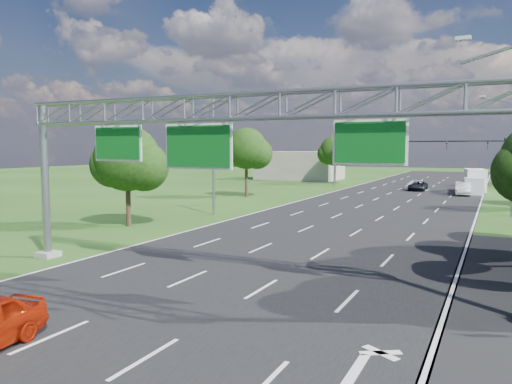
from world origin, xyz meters
The scene contains 16 objects.
ground centered at (0.00, 30.00, 0.00)m, with size 220.00×220.00×0.00m, color #204514.
road centered at (0.00, 30.00, 0.00)m, with size 18.00×180.00×0.02m, color black.
road_flare centered at (10.20, 14.00, 0.00)m, with size 3.00×30.00×0.02m, color black.
sign_gantry centered at (0.33, 12.00, 6.89)m, with size 23.50×1.00×9.56m.
traffic_signal centered at (7.48, 65.00, 5.17)m, with size 12.21×0.24×7.00m.
streetlight_l_near centered at (-11.30, 30.00, 5.58)m, with size 2.97×0.22×10.16m.
streetlight_l_far centered at (-11.30, 65.00, 5.58)m, with size 2.97×0.22×10.16m.
streetlight_r_mid centered at (11.30, 40.00, 5.58)m, with size 2.97×0.22×10.16m.
tree_verge_la centered at (-13.92, 22.04, 4.76)m, with size 5.76×4.80×7.40m.
tree_verge_lb centered at (-15.92, 45.04, 5.41)m, with size 5.76×4.80×8.06m.
tree_verge_lc centered at (-12.92, 70.04, 4.98)m, with size 5.76×4.80×7.62m.
building_left centered at (-22.00, 78.00, 2.50)m, with size 14.00×10.00×5.00m, color gray.
car_queue_a centered at (0.05, 64.15, 0.60)m, with size 1.67×4.12×1.19m, color white.
car_queue_b centered at (0.75, 62.72, 0.64)m, with size 2.11×4.59×1.27m, color black.
car_queue_d centered at (6.59, 58.57, 0.80)m, with size 1.70×4.88×1.61m, color silver.
box_truck centered at (7.70, 62.70, 1.43)m, with size 3.00×8.12×2.98m.
Camera 1 is at (10.34, -6.59, 5.83)m, focal length 35.00 mm.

